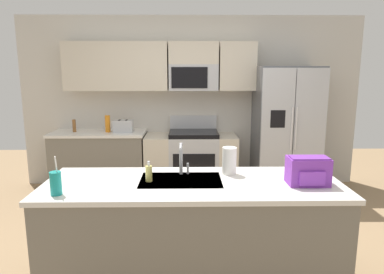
{
  "coord_description": "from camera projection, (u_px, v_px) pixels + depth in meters",
  "views": [
    {
      "loc": [
        -0.07,
        -3.31,
        1.82
      ],
      "look_at": [
        -0.01,
        0.6,
        1.05
      ],
      "focal_mm": 32.68,
      "sensor_mm": 36.0,
      "label": 1
    }
  ],
  "objects": [
    {
      "name": "island_counter",
      "position": [
        193.0,
        232.0,
        2.97
      ],
      "size": [
        2.44,
        0.87,
        0.9
      ],
      "color": "slate",
      "rests_on": "ground"
    },
    {
      "name": "sink_faucet",
      "position": [
        182.0,
        156.0,
        3.03
      ],
      "size": [
        0.08,
        0.21,
        0.28
      ],
      "color": "#B7BABF",
      "rests_on": "island_counter"
    },
    {
      "name": "backpack",
      "position": [
        308.0,
        170.0,
        2.8
      ],
      "size": [
        0.32,
        0.22,
        0.23
      ],
      "color": "purple",
      "rests_on": "island_counter"
    },
    {
      "name": "range_oven",
      "position": [
        191.0,
        161.0,
        5.28
      ],
      "size": [
        1.36,
        0.61,
        1.1
      ],
      "color": "#B7BABF",
      "rests_on": "ground"
    },
    {
      "name": "pepper_mill",
      "position": [
        74.0,
        126.0,
        5.15
      ],
      "size": [
        0.05,
        0.05,
        0.18
      ],
      "primitive_type": "cylinder",
      "color": "brown",
      "rests_on": "back_counter"
    },
    {
      "name": "paper_towel_roll",
      "position": [
        229.0,
        161.0,
        3.07
      ],
      "size": [
        0.12,
        0.12,
        0.24
      ],
      "primitive_type": "cylinder",
      "color": "white",
      "rests_on": "island_counter"
    },
    {
      "name": "toaster",
      "position": [
        123.0,
        126.0,
        5.11
      ],
      "size": [
        0.28,
        0.16,
        0.18
      ],
      "color": "#B7BABF",
      "rests_on": "back_counter"
    },
    {
      "name": "refrigerator",
      "position": [
        286.0,
        130.0,
        5.14
      ],
      "size": [
        0.9,
        0.76,
        1.85
      ],
      "color": "#4C4F54",
      "rests_on": "ground"
    },
    {
      "name": "soap_dispenser",
      "position": [
        149.0,
        173.0,
        2.88
      ],
      "size": [
        0.06,
        0.06,
        0.17
      ],
      "color": "#D8CC66",
      "rests_on": "island_counter"
    },
    {
      "name": "ground_plane",
      "position": [
        193.0,
        248.0,
        3.6
      ],
      "size": [
        9.0,
        9.0,
        0.0
      ],
      "primitive_type": "plane",
      "color": "#997A56",
      "rests_on": "ground"
    },
    {
      "name": "bottle_orange",
      "position": [
        108.0,
        124.0,
        5.12
      ],
      "size": [
        0.07,
        0.07,
        0.25
      ],
      "primitive_type": "cylinder",
      "color": "orange",
      "rests_on": "back_counter"
    },
    {
      "name": "drink_cup_teal",
      "position": [
        56.0,
        183.0,
        2.57
      ],
      "size": [
        0.08,
        0.08,
        0.3
      ],
      "color": "teal",
      "rests_on": "island_counter"
    },
    {
      "name": "back_counter",
      "position": [
        100.0,
        161.0,
        5.26
      ],
      "size": [
        1.38,
        0.63,
        0.9
      ],
      "color": "slate",
      "rests_on": "ground"
    },
    {
      "name": "kitchen_wall_unit",
      "position": [
        181.0,
        92.0,
        5.36
      ],
      "size": [
        5.2,
        0.43,
        2.6
      ],
      "color": "beige",
      "rests_on": "ground"
    }
  ]
}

